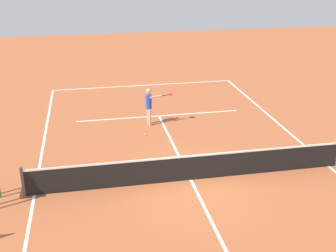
{
  "coord_description": "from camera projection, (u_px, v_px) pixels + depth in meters",
  "views": [
    {
      "loc": [
        3.35,
        12.85,
        7.46
      ],
      "look_at": [
        0.2,
        -3.17,
        0.8
      ],
      "focal_mm": 45.69,
      "sensor_mm": 36.0,
      "label": 1
    }
  ],
  "objects": [
    {
      "name": "tennis_net",
      "position": [
        191.0,
        167.0,
        14.9
      ],
      "size": [
        11.37,
        0.1,
        1.07
      ],
      "color": "#4C4C51",
      "rests_on": "ground"
    },
    {
      "name": "player_serving",
      "position": [
        150.0,
        103.0,
        19.52
      ],
      "size": [
        1.33,
        0.48,
        1.76
      ],
      "rotation": [
        0.0,
        0.0,
        1.83
      ],
      "color": "#D8A884",
      "rests_on": "ground"
    },
    {
      "name": "court_lines",
      "position": [
        191.0,
        180.0,
        15.08
      ],
      "size": [
        10.77,
        23.65,
        0.01
      ],
      "color": "white",
      "rests_on": "ground"
    },
    {
      "name": "tennis_ball",
      "position": [
        145.0,
        135.0,
        18.72
      ],
      "size": [
        0.07,
        0.07,
        0.07
      ],
      "primitive_type": "sphere",
      "color": "#CCE033",
      "rests_on": "ground"
    },
    {
      "name": "ground_plane",
      "position": [
        191.0,
        180.0,
        15.09
      ],
      "size": [
        60.0,
        60.0,
        0.0
      ],
      "primitive_type": "plane",
      "color": "#AD5933"
    }
  ]
}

